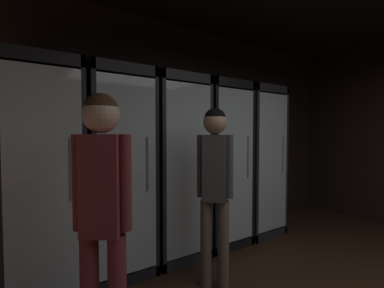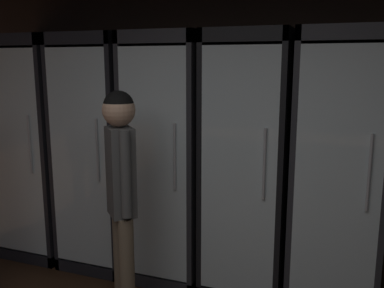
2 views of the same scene
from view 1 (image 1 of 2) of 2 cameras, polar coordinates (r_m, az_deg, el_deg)
name	(u,v)px [view 1 (image 1 of 2)]	position (r m, az deg, el deg)	size (l,w,h in m)	color
wall_back	(197,134)	(3.73, 1.16, 2.23)	(6.00, 0.06, 2.80)	black
cooler_far_left	(41,179)	(2.74, -29.47, -6.58)	(0.63, 0.70, 2.04)	black
cooler_left	(115,173)	(2.87, -16.06, -5.98)	(0.63, 0.70, 2.04)	black
cooler_center	(171,168)	(3.14, -4.40, -5.18)	(0.63, 0.70, 2.04)	#2B2B30
cooler_right	(216,165)	(3.51, 5.06, -4.37)	(0.63, 0.70, 2.04)	black
cooler_far_right	(252,161)	(3.96, 12.54, -3.64)	(0.63, 0.70, 2.04)	#2B2B30
shopper_near	(102,200)	(1.71, -18.54, -11.24)	(0.30, 0.27, 1.64)	brown
shopper_far	(215,176)	(2.45, 4.86, -6.87)	(0.26, 0.26, 1.63)	#72604C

